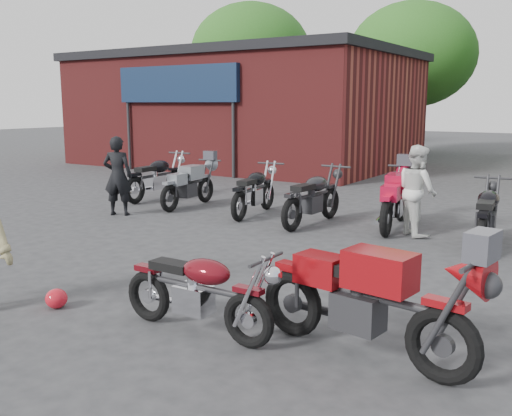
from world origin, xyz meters
The scene contains 15 objects.
ground centered at (0.00, 0.00, 0.00)m, with size 90.00×90.00×0.00m, color #303032.
brick_building centered at (-9.00, 14.00, 2.00)m, with size 12.00×8.00×4.00m, color maroon.
tree_0 centered at (-14.00, 22.00, 4.10)m, with size 6.56×6.56×8.20m, color #235817, non-canonical shape.
tree_1 centered at (-5.00, 22.00, 3.70)m, with size 5.92×5.92×7.40m, color #235817, non-canonical shape.
vintage_motorcycle centered at (0.24, -0.62, 0.52)m, with size 1.80×0.60×1.05m, color #5C0B13, non-canonical shape.
sportbike centered at (1.90, -0.23, 0.64)m, with size 2.19×0.72×1.27m, color #9D0D12, non-canonical shape.
helmet centered at (-1.64, -0.92, 0.12)m, with size 0.25×0.25×0.23m, color red.
person_dark centered at (-5.22, 3.51, 0.84)m, with size 0.62×0.40×1.69m, color black.
person_light centered at (0.71, 5.10, 0.82)m, with size 0.80×0.62×1.64m, color silver.
row_bike_0 centered at (-5.95, 5.49, 0.61)m, with size 2.11×0.70×1.23m, color black, non-canonical shape.
row_bike_1 centered at (-4.58, 5.10, 0.57)m, with size 1.96×0.65×1.14m, color gray, non-canonical shape.
row_bike_2 centered at (-2.78, 5.10, 0.58)m, with size 2.00×0.66×1.16m, color black, non-canonical shape.
row_bike_3 centered at (-1.28, 4.90, 0.60)m, with size 2.08×0.69×1.21m, color black, non-canonical shape.
row_bike_4 centered at (0.20, 5.44, 0.62)m, with size 2.14×0.71×1.24m, color red, non-canonical shape.
row_bike_5 centered at (1.95, 4.92, 0.59)m, with size 2.04×0.67×1.18m, color black, non-canonical shape.
Camera 1 is at (3.77, -4.99, 2.36)m, focal length 40.00 mm.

